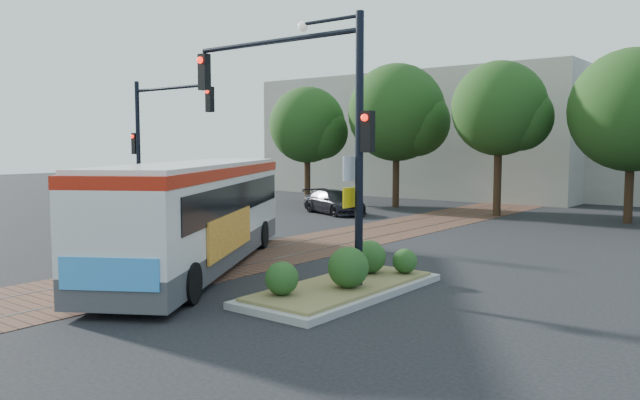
% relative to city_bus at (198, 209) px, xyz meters
% --- Properties ---
extents(ground, '(120.00, 120.00, 0.00)m').
position_rel_city_bus_xyz_m(ground, '(0.04, 0.98, -1.59)').
color(ground, black).
rests_on(ground, ground).
extents(trackbed, '(3.60, 40.00, 0.02)m').
position_rel_city_bus_xyz_m(trackbed, '(0.04, 4.98, -1.59)').
color(trackbed, brown).
rests_on(trackbed, ground).
extents(tree_row, '(26.40, 5.60, 7.67)m').
position_rel_city_bus_xyz_m(tree_row, '(1.25, 17.39, 3.26)').
color(tree_row, '#382314').
rests_on(tree_row, ground).
extents(warehouses, '(40.00, 13.00, 8.00)m').
position_rel_city_bus_xyz_m(warehouses, '(-0.49, 29.72, 2.22)').
color(warehouses, '#ADA899').
rests_on(warehouses, ground).
extents(city_bus, '(7.46, 10.29, 2.86)m').
position_rel_city_bus_xyz_m(city_bus, '(0.00, 0.00, 0.00)').
color(city_bus, '#434346').
rests_on(city_bus, ground).
extents(traffic_island, '(2.20, 5.20, 1.13)m').
position_rel_city_bus_xyz_m(traffic_island, '(4.86, 0.08, -1.26)').
color(traffic_island, gray).
rests_on(traffic_island, ground).
extents(signal_pole_main, '(5.49, 0.46, 6.00)m').
position_rel_city_bus_xyz_m(signal_pole_main, '(3.90, 0.17, 2.56)').
color(signal_pole_main, black).
rests_on(signal_pole_main, ground).
extents(signal_pole_left, '(4.99, 0.34, 6.00)m').
position_rel_city_bus_xyz_m(signal_pole_left, '(-8.33, 4.97, 2.27)').
color(signal_pole_left, black).
rests_on(signal_pole_left, ground).
extents(officer, '(0.73, 0.73, 1.71)m').
position_rel_city_bus_xyz_m(officer, '(-7.79, 2.82, -0.74)').
color(officer, black).
rests_on(officer, ground).
extents(parked_car, '(4.31, 2.98, 1.16)m').
position_rel_city_bus_xyz_m(parked_car, '(-5.10, 13.02, -1.01)').
color(parked_car, black).
rests_on(parked_car, ground).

